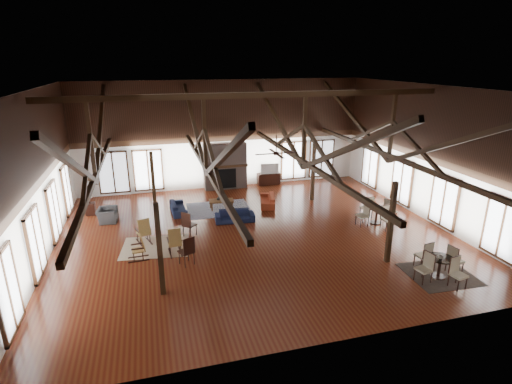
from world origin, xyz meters
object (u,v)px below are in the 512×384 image
object	(u,v)px
cafe_table_far	(377,212)
cafe_table_near	(440,263)
sofa_navy_left	(178,207)
sofa_orange	(268,200)
armchair	(107,215)
coffee_table	(221,201)
sofa_navy_front	(235,216)
tv_console	(269,179)

from	to	relation	value
cafe_table_far	cafe_table_near	bearing A→B (deg)	-95.67
sofa_navy_left	cafe_table_near	size ratio (longest dim) A/B	0.86
sofa_orange	cafe_table_far	size ratio (longest dim) A/B	0.87
armchair	coffee_table	bearing A→B (deg)	-82.26
sofa_navy_left	cafe_table_near	bearing A→B (deg)	-139.24
cafe_table_near	coffee_table	bearing A→B (deg)	125.44
sofa_orange	sofa_navy_front	bearing A→B (deg)	-36.20
armchair	tv_console	distance (m)	9.43
sofa_navy_front	sofa_orange	xyz separation A→B (m)	(2.07, 1.69, -0.00)
tv_console	sofa_navy_front	bearing A→B (deg)	-121.88
armchair	sofa_navy_left	bearing A→B (deg)	-79.12
armchair	cafe_table_near	bearing A→B (deg)	-120.46
coffee_table	tv_console	xyz separation A→B (m)	(3.45, 3.34, -0.07)
sofa_navy_front	cafe_table_near	world-z (taller)	cafe_table_near
sofa_navy_front	tv_console	world-z (taller)	tv_console
armchair	cafe_table_near	xyz separation A→B (m)	(11.22, -8.11, 0.20)
sofa_navy_left	armchair	bearing A→B (deg)	92.64
sofa_navy_left	tv_console	bearing A→B (deg)	-62.41
sofa_navy_front	tv_console	xyz separation A→B (m)	(3.15, 5.07, 0.07)
coffee_table	cafe_table_near	distance (m)	10.22
sofa_navy_left	sofa_orange	world-z (taller)	sofa_orange
sofa_navy_left	armchair	size ratio (longest dim) A/B	1.79
coffee_table	armchair	distance (m)	5.30
armchair	tv_console	xyz separation A→B (m)	(8.74, 3.56, 0.02)
sofa_navy_front	cafe_table_far	world-z (taller)	cafe_table_far
armchair	cafe_table_far	distance (m)	12.17
cafe_table_near	cafe_table_far	xyz separation A→B (m)	(0.47, 4.73, 0.02)
coffee_table	cafe_table_near	bearing A→B (deg)	-48.11
sofa_navy_front	sofa_navy_left	size ratio (longest dim) A/B	1.05
cafe_table_far	tv_console	world-z (taller)	cafe_table_far
sofa_orange	coffee_table	bearing A→B (deg)	-76.23
armchair	cafe_table_near	size ratio (longest dim) A/B	0.48
coffee_table	armchair	bearing A→B (deg)	-171.21
sofa_navy_front	sofa_orange	world-z (taller)	sofa_navy_front
armchair	sofa_navy_front	bearing A→B (deg)	-99.71
sofa_navy_front	cafe_table_near	size ratio (longest dim) A/B	0.90
cafe_table_near	sofa_navy_front	bearing A→B (deg)	130.46
sofa_navy_front	sofa_orange	distance (m)	2.68
cafe_table_near	armchair	bearing A→B (deg)	144.13
sofa_navy_front	sofa_navy_left	xyz separation A→B (m)	(-2.38, 1.82, -0.01)
sofa_orange	tv_console	world-z (taller)	tv_console
armchair	sofa_orange	bearing A→B (deg)	-83.21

